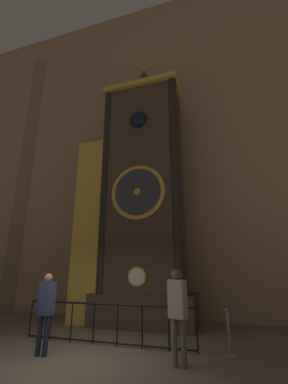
% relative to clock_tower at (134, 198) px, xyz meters
% --- Properties ---
extents(ground_plane, '(28.00, 28.00, 0.00)m').
position_rel_clock_tower_xyz_m(ground_plane, '(-0.05, -3.92, -4.41)').
color(ground_plane, brown).
extents(cathedral_back_wall, '(24.00, 0.32, 15.60)m').
position_rel_clock_tower_xyz_m(cathedral_back_wall, '(-0.13, 1.44, 3.38)').
color(cathedral_back_wall, '#997A5B').
rests_on(cathedral_back_wall, ground_plane).
extents(clock_tower, '(4.37, 1.79, 10.46)m').
position_rel_clock_tower_xyz_m(clock_tower, '(0.00, 0.00, 0.00)').
color(clock_tower, '#423328').
rests_on(clock_tower, ground_plane).
extents(railing_fence, '(4.60, 0.05, 0.96)m').
position_rel_clock_tower_xyz_m(railing_fence, '(0.11, -2.35, -3.88)').
color(railing_fence, black).
rests_on(railing_fence, ground_plane).
extents(visitor_near, '(0.38, 0.28, 1.69)m').
position_rel_clock_tower_xyz_m(visitor_near, '(-0.81, -3.54, -3.40)').
color(visitor_near, '#1B213A').
rests_on(visitor_near, ground_plane).
extents(visitor_far, '(0.39, 0.32, 1.79)m').
position_rel_clock_tower_xyz_m(visitor_far, '(2.16, -3.31, -3.32)').
color(visitor_far, '#58554F').
rests_on(visitor_far, ground_plane).
extents(stanchion_post, '(0.28, 0.28, 0.96)m').
position_rel_clock_tower_xyz_m(stanchion_post, '(3.08, -2.33, -4.11)').
color(stanchion_post, gray).
rests_on(stanchion_post, ground_plane).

